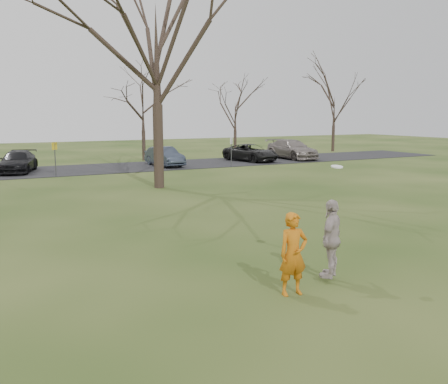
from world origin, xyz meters
The scene contains 12 objects.
ground centered at (0.00, 0.00, 0.00)m, with size 120.00×120.00×0.00m, color #1E380F.
parking_strip centered at (0.00, 25.00, 0.02)m, with size 62.00×6.50×0.04m, color black.
player_defender centered at (-0.67, -0.37, 0.87)m, with size 0.64×0.42×1.75m, color #BE640F.
car_3 centered at (-3.84, 25.24, 0.71)m, with size 1.88×4.63×1.35m, color black.
car_5 centered at (5.85, 24.41, 0.72)m, with size 1.44×4.14×1.36m, color #2F3847.
car_6 centered at (13.19, 24.67, 0.71)m, with size 2.22×4.81×1.34m, color black.
car_7 centered at (17.27, 24.81, 0.83)m, with size 2.20×5.41×1.57m, color gray.
catching_play centered at (0.59, -0.08, 0.99)m, with size 1.11×0.94×2.50m.
sign_yellow centered at (-2.00, 22.00, 1.45)m, with size 0.35×0.35×2.08m.
sign_white centered at (10.00, 22.00, 1.45)m, with size 0.35×0.35×2.08m.
big_tree centered at (2.00, 15.00, 7.00)m, with size 9.00×9.00×14.00m, color #352821, non-canonical shape.
small_tree_row centered at (4.38, 30.06, 3.89)m, with size 55.00×5.90×8.50m.
Camera 1 is at (-6.43, -8.30, 3.75)m, focal length 38.86 mm.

